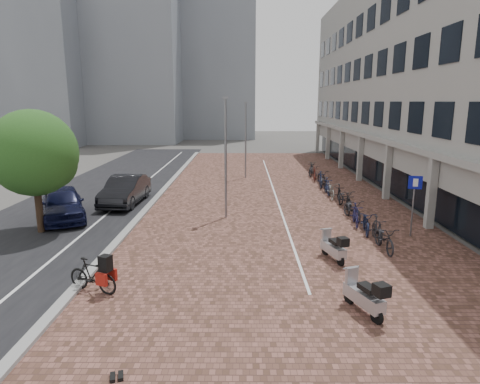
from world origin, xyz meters
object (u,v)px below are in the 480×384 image
(car_dark, at_px, (125,190))
(hero_bike, at_px, (92,275))
(parking_sign, at_px, (414,196))
(scooter_front, at_px, (333,247))
(scooter_back, at_px, (364,294))
(car_navy, at_px, (63,204))

(car_dark, xyz_separation_m, hero_bike, (2.11, -11.45, -0.25))
(parking_sign, bearing_deg, car_dark, 168.89)
(car_dark, xyz_separation_m, scooter_front, (10.11, -8.76, -0.26))
(parking_sign, bearing_deg, hero_bike, -143.61)
(scooter_back, relative_size, parking_sign, 0.63)
(parking_sign, bearing_deg, scooter_back, -108.65)
(scooter_front, height_order, parking_sign, parking_sign)
(scooter_back, bearing_deg, scooter_front, 68.85)
(car_navy, bearing_deg, scooter_front, -48.80)
(scooter_front, xyz_separation_m, scooter_back, (0.00, -4.00, 0.04))
(scooter_front, bearing_deg, car_navy, 138.89)
(car_navy, xyz_separation_m, hero_bike, (4.35, -8.19, -0.26))
(car_navy, relative_size, scooter_front, 3.00)
(car_dark, relative_size, scooter_front, 3.07)
(scooter_back, bearing_deg, car_dark, 107.23)
(hero_bike, relative_size, scooter_back, 1.09)
(car_dark, height_order, scooter_front, car_dark)
(car_navy, xyz_separation_m, parking_sign, (16.35, -2.65, 1.03))
(car_navy, height_order, parking_sign, parking_sign)
(car_dark, bearing_deg, scooter_front, -38.33)
(car_navy, distance_m, scooter_front, 13.53)
(scooter_front, relative_size, scooter_back, 0.94)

